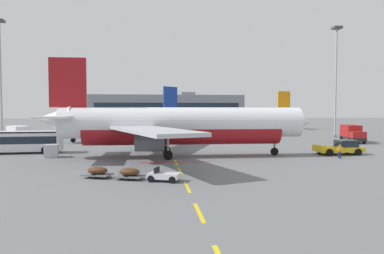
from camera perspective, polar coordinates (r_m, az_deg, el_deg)
The scene contains 15 objects.
ground at distance 63.41m, azimuth 16.56°, elevation -2.72°, with size 400.00×400.00×0.00m, color slate.
apron_paint_markings at distance 56.26m, azimuth -3.63°, elevation -3.28°, with size 8.00×95.39×0.01m.
airliner_foreground at distance 45.14m, azimuth -2.17°, elevation 0.27°, with size 34.67×34.63×12.20m.
pushback_tug at distance 51.45m, azimuth 22.42°, elevation -3.04°, with size 6.03×3.25×2.08m.
airliner_mid_left at distance 74.12m, azimuth -10.50°, elevation 0.91°, with size 28.23×26.04×11.14m.
airliner_far_center at distance 109.74m, azimuth 8.52°, elevation 1.59°, with size 33.27×32.73×11.67m.
apron_shuttle_bus at distance 54.23m, azimuth -26.20°, elevation -1.93°, with size 12.18×3.63×3.00m.
catering_truck at distance 71.17m, azimuth 24.06°, elevation -0.93°, with size 3.72×7.33×3.14m.
fuel_service_truck at distance 67.76m, azimuth -25.63°, elevation -1.13°, with size 6.24×6.97×3.14m.
baggage_train at distance 31.05m, azimuth -9.84°, elevation -7.25°, with size 8.56×4.45×1.14m.
ground_crew_worker at distance 47.20m, azimuth 22.39°, elevation -3.48°, with size 0.66×0.34×1.68m.
uld_cargo_container at distance 48.00m, azimuth -21.42°, elevation -3.54°, with size 1.81×1.78×1.60m.
apron_light_mast_near at distance 82.58m, azimuth -28.11°, elevation 8.70°, with size 1.80×1.80×23.92m.
apron_light_mast_far at distance 83.17m, azimuth 21.88°, elevation 8.62°, with size 1.80×1.80×23.50m.
terminal_satellite at distance 155.66m, azimuth -4.06°, elevation 2.75°, with size 62.21×26.07×13.57m.
Camera 1 is at (15.34, -18.12, 5.87)m, focal length 33.63 mm.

